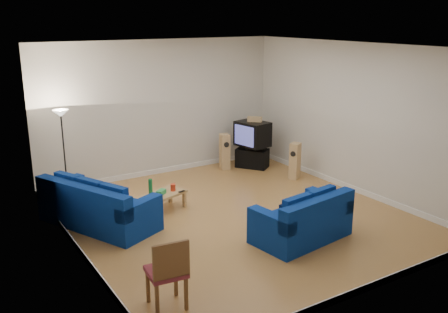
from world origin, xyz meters
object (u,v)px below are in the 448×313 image
sofa_loveseat (303,222)px  tv_stand (252,158)px  sofa_three_seat (97,209)px  coffee_table (161,196)px  television (252,134)px

sofa_loveseat → tv_stand: 4.30m
tv_stand → sofa_three_seat: bearing=-107.3°
sofa_three_seat → coffee_table: bearing=66.4°
tv_stand → television: television is taller
television → sofa_three_seat: bearing=-83.0°
sofa_three_seat → sofa_loveseat: (2.81, -2.44, -0.01)m
coffee_table → television: bearing=24.5°
sofa_three_seat → television: 4.76m
sofa_three_seat → television: television is taller
sofa_three_seat → tv_stand: bearing=83.8°
sofa_three_seat → tv_stand: size_ratio=3.12×
sofa_loveseat → tv_stand: sofa_loveseat is taller
sofa_three_seat → coffee_table: size_ratio=2.20×
coffee_table → tv_stand: (3.22, 1.48, -0.07)m
coffee_table → television: (3.20, 1.46, 0.56)m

